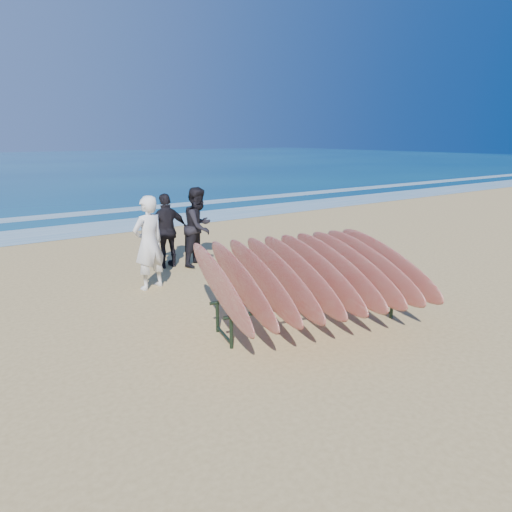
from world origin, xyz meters
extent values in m
plane|color=tan|center=(0.00, 0.00, 0.00)|extent=(120.00, 120.00, 0.00)
plane|color=white|center=(0.00, 10.00, 0.01)|extent=(160.00, 160.00, 0.00)
plane|color=white|center=(0.00, 13.50, 0.01)|extent=(160.00, 160.00, 0.00)
cylinder|color=black|center=(-1.34, -0.49, 0.25)|extent=(0.06, 0.06, 0.50)
cylinder|color=black|center=(1.57, -1.08, 0.25)|extent=(0.06, 0.06, 0.50)
cylinder|color=black|center=(-1.21, 0.15, 0.25)|extent=(0.06, 0.06, 0.50)
cylinder|color=black|center=(1.69, -0.44, 0.25)|extent=(0.06, 0.06, 0.50)
cylinder|color=black|center=(0.12, -0.78, 0.50)|extent=(3.15, 0.69, 0.06)
cylinder|color=black|center=(0.24, -0.15, 0.50)|extent=(3.15, 0.69, 0.06)
cylinder|color=black|center=(-1.27, -0.17, 0.08)|extent=(0.17, 0.65, 0.04)
cylinder|color=black|center=(1.63, -0.76, 0.08)|extent=(0.17, 0.65, 0.04)
ellipsoid|color=maroon|center=(-1.34, -0.16, 0.93)|extent=(0.65, 2.85, 1.12)
ellipsoid|color=maroon|center=(-1.00, -0.23, 0.93)|extent=(0.65, 2.85, 1.12)
ellipsoid|color=maroon|center=(-0.66, -0.29, 0.93)|extent=(0.65, 2.85, 1.12)
ellipsoid|color=maroon|center=(-0.33, -0.36, 0.93)|extent=(0.65, 2.85, 1.12)
ellipsoid|color=maroon|center=(0.01, -0.43, 0.93)|extent=(0.65, 2.85, 1.12)
ellipsoid|color=maroon|center=(0.35, -0.50, 0.93)|extent=(0.65, 2.85, 1.12)
ellipsoid|color=maroon|center=(0.69, -0.57, 0.93)|extent=(0.65, 2.85, 1.12)
ellipsoid|color=maroon|center=(1.02, -0.64, 0.93)|extent=(0.65, 2.85, 1.12)
ellipsoid|color=maroon|center=(1.36, -0.70, 0.93)|extent=(0.65, 2.85, 1.12)
ellipsoid|color=maroon|center=(1.70, -0.77, 0.93)|extent=(0.65, 2.85, 1.12)
imported|color=silver|center=(-1.24, 2.85, 0.97)|extent=(0.80, 0.63, 1.94)
imported|color=black|center=(0.45, 3.89, 0.95)|extent=(1.17, 1.10, 1.91)
imported|color=black|center=(-0.27, 4.14, 0.89)|extent=(1.05, 0.44, 1.78)
camera|label=1|loc=(-4.58, -5.84, 3.06)|focal=32.00mm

